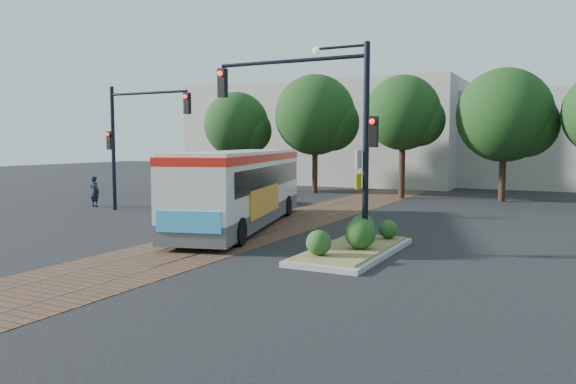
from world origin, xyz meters
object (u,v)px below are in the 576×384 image
Objects in this scene: signal_pole_left at (131,131)px; officer at (95,192)px; parked_car at (246,191)px; traffic_island at (355,242)px; signal_pole_main at (327,114)px; city_bus at (242,185)px.

signal_pole_left reaches higher than officer.
signal_pole_left is 4.32m from officer.
parked_car is at bearing -135.61° from officer.
parked_car is (-10.11, 10.41, 0.34)m from traffic_island.
signal_pole_main is at bearing -128.82° from parked_car.
city_bus is 6.19m from signal_pole_main.
city_bus reaches higher than officer.
parked_car is (6.07, 5.00, -0.12)m from officer.
parked_car reaches higher than traffic_island.
parked_car is (3.08, 5.52, -3.20)m from signal_pole_left.
signal_pole_main is 1.00× the size of signal_pole_left.
signal_pole_main is (-0.96, 0.09, 3.83)m from traffic_island.
signal_pole_left is at bearing 159.64° from traffic_island.
parked_car is at bearing 131.56° from signal_pole_main.
city_bus is 2.18× the size of traffic_island.
city_bus is 6.68m from traffic_island.
signal_pole_left is at bearing 158.55° from signal_pole_main.
city_bus is 2.45× the size of parked_car.
officer is (-16.18, 5.41, 0.46)m from traffic_island.
city_bus is 7.92m from signal_pole_left.
signal_pole_left is 1.30× the size of parked_car.
parked_car is at bearing 134.16° from traffic_island.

